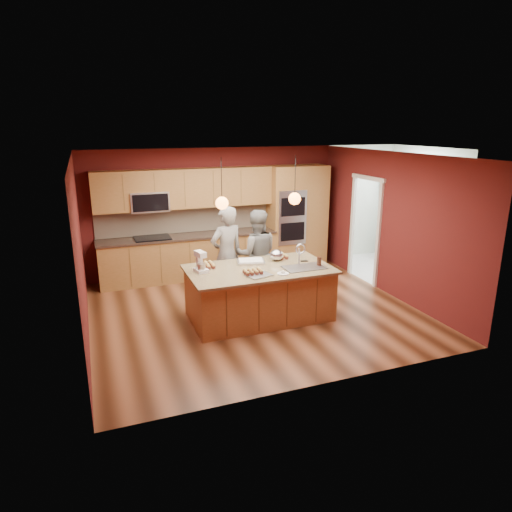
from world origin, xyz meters
name	(u,v)px	position (x,y,z in m)	size (l,w,h in m)	color
floor	(254,311)	(0.00, 0.00, 0.00)	(5.50, 5.50, 0.00)	#3F2010
ceiling	(254,155)	(0.00, 0.00, 2.70)	(5.50, 5.50, 0.00)	silver
wall_back	(214,211)	(0.00, 2.50, 1.35)	(5.50, 5.50, 0.00)	#541615
wall_front	(327,284)	(0.00, -2.50, 1.35)	(5.50, 5.50, 0.00)	#541615
wall_left	(80,252)	(-2.75, 0.00, 1.35)	(5.00, 5.00, 0.00)	#541615
wall_right	(391,225)	(2.75, 0.00, 1.35)	(5.00, 5.00, 0.00)	#541615
cabinet_run	(187,233)	(-0.68, 2.25, 0.98)	(3.74, 0.64, 2.30)	olive
oven_column	(297,217)	(1.85, 2.19, 1.15)	(1.30, 0.62, 2.30)	olive
doorway_trim	(365,231)	(2.73, 0.80, 1.05)	(0.08, 1.11, 2.20)	silver
laundry_room	(420,182)	(4.35, 1.20, 1.95)	(2.60, 2.70, 2.70)	silver
pendant_left	(222,203)	(-0.63, -0.27, 2.00)	(0.20, 0.20, 0.80)	black
pendant_right	(295,198)	(0.61, -0.27, 2.00)	(0.20, 0.20, 0.80)	black
island	(260,292)	(0.01, -0.27, 0.45)	(2.38, 1.34, 1.26)	olive
person_left	(227,255)	(-0.29, 0.65, 0.89)	(0.65, 0.43, 1.78)	black
person_right	(256,254)	(0.29, 0.65, 0.84)	(0.82, 0.64, 1.68)	gray
stand_mixer	(201,263)	(-0.96, -0.11, 1.02)	(0.23, 0.28, 0.34)	white
sheet_cake	(251,261)	(-0.03, 0.09, 0.90)	(0.54, 0.45, 0.05)	silver
cooling_rack	(259,275)	(-0.15, -0.64, 0.89)	(0.38, 0.27, 0.02)	#9EA0A5
mixing_bowl	(276,255)	(0.43, 0.05, 0.97)	(0.24, 0.24, 0.20)	silver
plate	(283,274)	(0.23, -0.69, 0.89)	(0.19, 0.19, 0.01)	silver
tumbler	(319,261)	(0.99, -0.49, 0.95)	(0.08, 0.08, 0.15)	#3A1E13
phone	(304,261)	(0.87, -0.17, 0.88)	(0.12, 0.06, 0.01)	black
cupcakes_left	(207,265)	(-0.80, 0.09, 0.91)	(0.25, 0.33, 0.07)	tan
cupcakes_rack	(253,271)	(-0.22, -0.55, 0.93)	(0.31, 0.23, 0.07)	tan
cupcakes_right	(281,255)	(0.59, 0.18, 0.92)	(0.17, 0.34, 0.08)	tan
washer	(419,248)	(4.23, 0.86, 0.54)	(0.67, 0.69, 1.08)	white
dryer	(396,241)	(4.17, 1.62, 0.53)	(0.66, 0.68, 1.06)	white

